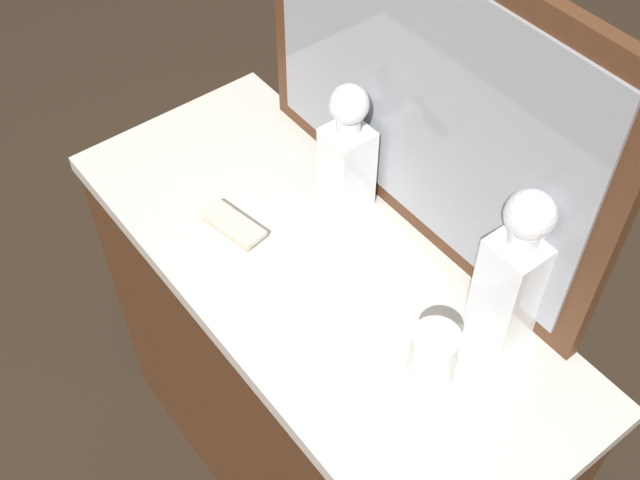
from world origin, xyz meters
name	(u,v)px	position (x,y,z in m)	size (l,w,h in m)	color
ground_plane	(320,475)	(0.00, 0.00, 0.00)	(6.00, 6.00, 0.00)	#2D2319
dresser	(320,390)	(0.00, 0.00, 0.44)	(1.10, 0.46, 0.87)	#472816
dresser_mirror	(422,98)	(0.00, 0.21, 1.16)	(0.81, 0.03, 0.58)	#472816
crystal_decanter_front	(347,159)	(-0.10, 0.14, 0.99)	(0.08, 0.08, 0.28)	white
crystal_decanter_right	(512,279)	(0.29, 0.17, 1.00)	(0.09, 0.09, 0.32)	white
crystal_tumbler_front	(433,356)	(0.28, 0.01, 0.92)	(0.08, 0.08, 0.10)	white
silver_brush_right	(233,225)	(-0.18, -0.07, 0.89)	(0.14, 0.07, 0.02)	#B7A88C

